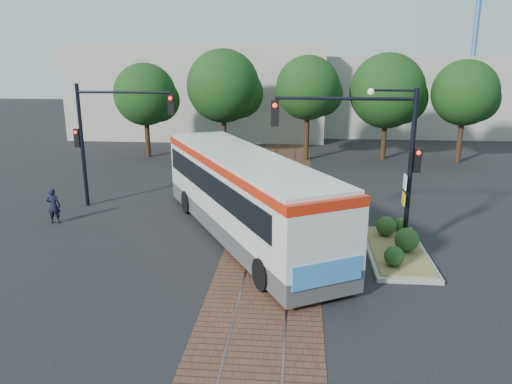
% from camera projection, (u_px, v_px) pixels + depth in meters
% --- Properties ---
extents(ground, '(120.00, 120.00, 0.00)m').
position_uv_depth(ground, '(272.00, 240.00, 20.39)').
color(ground, black).
rests_on(ground, ground).
extents(trackbed, '(3.60, 40.00, 0.02)m').
position_uv_depth(trackbed, '(277.00, 210.00, 24.22)').
color(trackbed, brown).
rests_on(trackbed, ground).
extents(tree_row, '(26.40, 5.60, 7.67)m').
position_uv_depth(tree_row, '(304.00, 90.00, 34.71)').
color(tree_row, '#382314').
rests_on(tree_row, ground).
extents(warehouses, '(40.00, 13.00, 8.00)m').
position_uv_depth(warehouses, '(284.00, 91.00, 46.96)').
color(warehouses, '#ADA899').
rests_on(warehouses, ground).
extents(crane, '(8.00, 0.50, 18.00)m').
position_uv_depth(crane, '(478.00, 15.00, 48.50)').
color(crane, '#3F72B2').
rests_on(crane, ground).
extents(city_bus, '(8.60, 12.67, 3.47)m').
position_uv_depth(city_bus, '(244.00, 192.00, 20.26)').
color(city_bus, '#424244').
rests_on(city_bus, ground).
extents(traffic_island, '(2.20, 5.20, 1.13)m').
position_uv_depth(traffic_island, '(397.00, 245.00, 19.03)').
color(traffic_island, gray).
rests_on(traffic_island, ground).
extents(signal_pole_main, '(5.49, 0.46, 6.00)m').
position_uv_depth(signal_pole_main, '(378.00, 145.00, 18.16)').
color(signal_pole_main, black).
rests_on(signal_pole_main, ground).
extents(signal_pole_left, '(4.99, 0.34, 6.00)m').
position_uv_depth(signal_pole_left, '(103.00, 129.00, 23.88)').
color(signal_pole_left, black).
rests_on(signal_pole_left, ground).
extents(officer, '(0.63, 0.46, 1.61)m').
position_uv_depth(officer, '(54.00, 206.00, 22.23)').
color(officer, black).
rests_on(officer, ground).
extents(parked_car, '(5.02, 2.79, 1.38)m').
position_uv_depth(parked_car, '(228.00, 151.00, 35.02)').
color(parked_car, black).
rests_on(parked_car, ground).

